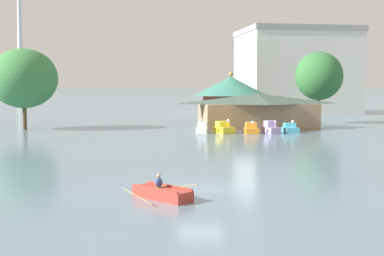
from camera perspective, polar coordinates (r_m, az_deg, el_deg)
The scene contains 12 objects.
ground_plane at distance 29.14m, azimuth 0.94°, elevation -6.57°, with size 2000.00×2000.00×0.00m, color slate.
rowboat_with_rower at distance 26.69m, azimuth -3.22°, elevation -6.95°, with size 3.85×3.65×1.25m.
pedal_boat_white at distance 63.50m, azimuth 1.10°, elevation -0.06°, with size 1.93×2.60×1.79m.
pedal_boat_yellow at distance 63.64m, azimuth 3.42°, elevation -0.03°, with size 2.34×2.86×1.73m.
pedal_boat_orange at distance 63.69m, azimuth 6.35°, elevation -0.09°, with size 1.84×2.82×1.55m.
pedal_boat_lavender at distance 63.89m, azimuth 8.43°, elevation -0.04°, with size 1.71×2.79×1.59m.
pedal_boat_cyan at distance 65.55m, azimuth 10.45°, elevation -0.06°, with size 1.76×2.67×1.56m.
boathouse at distance 70.51m, azimuth 7.04°, elevation 1.89°, with size 15.94×7.79×4.60m.
green_roof_pavilion at distance 87.15m, azimuth 4.17°, elevation 3.50°, with size 12.04×12.04×7.84m.
shoreline_tree_tall_left at distance 71.68m, azimuth -17.54°, elevation 5.08°, with size 8.60×8.60×10.37m.
shoreline_tree_right at distance 81.42m, azimuth 13.42°, elevation 5.42°, with size 6.99×6.99×10.64m.
background_building_block at distance 110.45m, azimuth 11.04°, elevation 5.95°, with size 21.92×17.62×17.00m.
Camera 1 is at (-5.13, -28.13, 5.61)m, focal length 49.90 mm.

